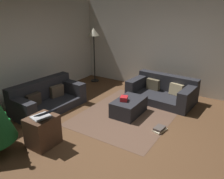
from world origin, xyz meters
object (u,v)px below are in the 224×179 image
book_stack (160,129)px  ottoman (129,107)px  gift_box (124,99)px  side_table (43,131)px  tv_remote (124,98)px  couch_right (163,91)px  corner_lamp (94,36)px  laptop (43,115)px  couch_left (46,98)px

book_stack → ottoman: bearing=69.1°
gift_box → side_table: bearing=160.6°
book_stack → tv_remote: bearing=72.4°
side_table → tv_remote: bearing=-17.1°
tv_remote → side_table: (-1.93, 0.59, -0.09)m
tv_remote → gift_box: bearing=-171.9°
couch_right → gift_box: size_ratio=8.64×
couch_right → gift_box: 1.42m
tv_remote → book_stack: size_ratio=0.48×
side_table → book_stack: 2.30m
book_stack → corner_lamp: size_ratio=0.19×
laptop → book_stack: 2.33m
couch_right → corner_lamp: 2.85m
couch_left → tv_remote: size_ratio=11.29×
side_table → couch_right: bearing=-19.0°
couch_left → laptop: size_ratio=3.75×
ottoman → laptop: laptop is taller
laptop → corner_lamp: 3.94m
side_table → corner_lamp: size_ratio=0.32×
ottoman → laptop: size_ratio=1.84×
gift_box → corner_lamp: bearing=51.1°
tv_remote → laptop: (-1.95, 0.53, 0.25)m
couch_right → laptop: laptop is taller
couch_left → side_table: (-1.11, -1.14, 0.01)m
ottoman → couch_right: bearing=-17.1°
couch_left → couch_right: 3.04m
couch_left → corner_lamp: size_ratio=1.03×
tv_remote → couch_right: bearing=-44.2°
gift_box → tv_remote: bearing=30.2°
ottoman → side_table: bearing=159.8°
couch_right → laptop: 3.37m
gift_box → tv_remote: size_ratio=1.26×
couch_right → couch_left: bearing=46.8°
gift_box → book_stack: bearing=-103.5°
corner_lamp → couch_left: bearing=-172.8°
ottoman → side_table: (-1.95, 0.72, 0.10)m
laptop → gift_box: bearing=-17.5°
ottoman → book_stack: size_ratio=2.66×
couch_right → book_stack: size_ratio=5.24×
book_stack → couch_right: bearing=18.8°
couch_right → gift_box: (-1.34, 0.45, 0.16)m
ottoman → gift_box: (-0.11, 0.07, 0.23)m
side_table → couch_left: bearing=45.6°
couch_left → book_stack: couch_left is taller
corner_lamp → book_stack: bearing=-122.0°
tv_remote → corner_lamp: corner_lamp is taller
tv_remote → book_stack: 1.14m
side_table → laptop: laptop is taller
couch_right → side_table: (-3.17, 1.10, 0.03)m
tv_remote → ottoman: bearing=-103.3°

